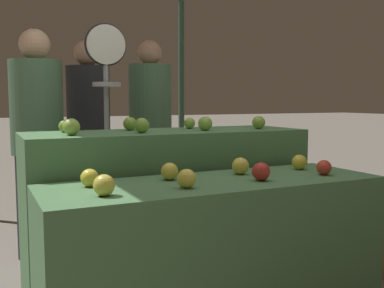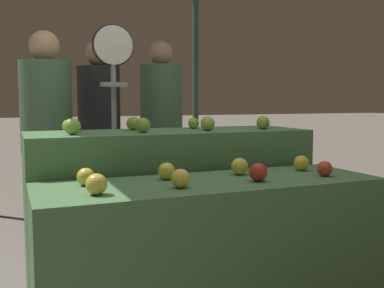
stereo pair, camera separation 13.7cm
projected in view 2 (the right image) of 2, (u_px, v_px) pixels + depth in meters
The scene contains 22 objects.
display_counter_front at pixel (212, 259), 2.19m from camera, with size 1.66×0.55×0.77m, color #4C7A4C.
display_counter_back at pixel (171, 210), 2.73m from camera, with size 1.66×0.55×0.97m, color #4C7A4C.
apple_front_0 at pixel (96, 184), 1.83m from camera, with size 0.09×0.09×0.09m, color gold.
apple_front_1 at pixel (181, 178), 1.97m from camera, with size 0.09×0.09×0.09m, color yellow.
apple_front_2 at pixel (258, 172), 2.13m from camera, with size 0.09×0.09×0.09m, color #B72D23.
apple_front_3 at pixel (325, 169), 2.28m from camera, with size 0.08×0.08×0.08m, color red.
apple_front_4 at pixel (86, 177), 2.03m from camera, with size 0.08×0.08×0.08m, color gold.
apple_front_5 at pixel (167, 171), 2.18m from camera, with size 0.08×0.08×0.08m, color yellow.
apple_front_6 at pixel (240, 166), 2.32m from camera, with size 0.09×0.09×0.09m, color yellow.
apple_front_7 at pixel (301, 163), 2.46m from camera, with size 0.08×0.08×0.08m, color gold.
apple_back_0 at pixel (72, 127), 2.35m from camera, with size 0.09×0.09×0.09m, color #8EB247.
apple_back_1 at pixel (143, 125), 2.50m from camera, with size 0.08×0.08×0.08m, color #7AA338.
apple_back_2 at pixel (208, 124), 2.66m from camera, with size 0.09×0.09×0.09m, color #84AD3D.
apple_back_3 at pixel (263, 123), 2.81m from camera, with size 0.08×0.08×0.08m, color #7AA338.
apple_back_4 at pixel (68, 126), 2.56m from camera, with size 0.07×0.07×0.07m, color #84AD3D.
apple_back_5 at pixel (133, 124), 2.71m from camera, with size 0.08×0.08×0.08m, color #7AA338.
apple_back_6 at pixel (194, 123), 2.86m from camera, with size 0.07×0.07×0.07m, color #84AD3D.
produce_scale at pixel (114, 88), 3.21m from camera, with size 0.30×0.20×1.69m.
person_vendor_at_scale at pixel (47, 128), 3.28m from camera, with size 0.48×0.48×1.66m.
person_customer_left at pixel (161, 120), 4.18m from camera, with size 0.41×0.41×1.70m.
person_customer_right at pixel (99, 124), 3.84m from camera, with size 0.39×0.39×1.66m.
wooden_crate_side at pixel (358, 238), 2.99m from camera, with size 0.48×0.48×0.48m, color olive.
Camera 2 is at (-0.90, -1.93, 1.16)m, focal length 42.00 mm.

